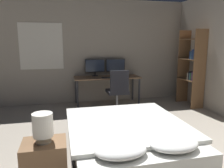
{
  "coord_description": "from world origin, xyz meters",
  "views": [
    {
      "loc": [
        -1.23,
        -1.59,
        1.58
      ],
      "look_at": [
        -0.22,
        2.69,
        0.75
      ],
      "focal_mm": 35.0,
      "sensor_mm": 36.0,
      "label": 1
    }
  ],
  "objects_px": {
    "keyboard": "(109,78)",
    "bed": "(128,141)",
    "desk": "(107,80)",
    "monitor_left": "(95,66)",
    "bedside_lamp": "(43,125)",
    "office_chair": "(118,94)",
    "bookshelf": "(193,66)",
    "monitor_right": "(116,66)",
    "computer_mouse": "(119,77)"
  },
  "relations": [
    {
      "from": "bedside_lamp",
      "to": "office_chair",
      "type": "height_order",
      "value": "office_chair"
    },
    {
      "from": "monitor_right",
      "to": "bookshelf",
      "type": "xyz_separation_m",
      "value": [
        1.76,
        -0.86,
        0.05
      ]
    },
    {
      "from": "bed",
      "to": "bookshelf",
      "type": "distance_m",
      "value": 3.22
    },
    {
      "from": "office_chair",
      "to": "monitor_left",
      "type": "bearing_deg",
      "value": 113.58
    },
    {
      "from": "desk",
      "to": "keyboard",
      "type": "height_order",
      "value": "keyboard"
    },
    {
      "from": "desk",
      "to": "bedside_lamp",
      "type": "bearing_deg",
      "value": -112.43
    },
    {
      "from": "keyboard",
      "to": "monitor_right",
      "type": "bearing_deg",
      "value": 56.21
    },
    {
      "from": "bedside_lamp",
      "to": "computer_mouse",
      "type": "height_order",
      "value": "bedside_lamp"
    },
    {
      "from": "bedside_lamp",
      "to": "office_chair",
      "type": "distance_m",
      "value": 3.0
    },
    {
      "from": "keyboard",
      "to": "bookshelf",
      "type": "xyz_separation_m",
      "value": [
        2.04,
        -0.44,
        0.29
      ]
    },
    {
      "from": "bed",
      "to": "monitor_right",
      "type": "xyz_separation_m",
      "value": [
        0.56,
        2.95,
        0.73
      ]
    },
    {
      "from": "office_chair",
      "to": "computer_mouse",
      "type": "bearing_deg",
      "value": 71.6
    },
    {
      "from": "bed",
      "to": "monitor_left",
      "type": "relative_size",
      "value": 3.74
    },
    {
      "from": "bedside_lamp",
      "to": "desk",
      "type": "relative_size",
      "value": 0.18
    },
    {
      "from": "bed",
      "to": "monitor_left",
      "type": "height_order",
      "value": "monitor_left"
    },
    {
      "from": "desk",
      "to": "bookshelf",
      "type": "relative_size",
      "value": 0.88
    },
    {
      "from": "office_chair",
      "to": "bookshelf",
      "type": "xyz_separation_m",
      "value": [
        1.93,
        0.03,
        0.62
      ]
    },
    {
      "from": "keyboard",
      "to": "office_chair",
      "type": "relative_size",
      "value": 0.36
    },
    {
      "from": "bedside_lamp",
      "to": "monitor_left",
      "type": "height_order",
      "value": "monitor_left"
    },
    {
      "from": "monitor_right",
      "to": "keyboard",
      "type": "bearing_deg",
      "value": -123.79
    },
    {
      "from": "monitor_left",
      "to": "monitor_right",
      "type": "bearing_deg",
      "value": 0.0
    },
    {
      "from": "keyboard",
      "to": "bedside_lamp",
      "type": "bearing_deg",
      "value": -113.78
    },
    {
      "from": "monitor_right",
      "to": "keyboard",
      "type": "distance_m",
      "value": 0.56
    },
    {
      "from": "monitor_right",
      "to": "office_chair",
      "type": "xyz_separation_m",
      "value": [
        -0.17,
        -0.89,
        -0.57
      ]
    },
    {
      "from": "bookshelf",
      "to": "keyboard",
      "type": "bearing_deg",
      "value": 167.74
    },
    {
      "from": "monitor_right",
      "to": "keyboard",
      "type": "height_order",
      "value": "monitor_right"
    },
    {
      "from": "monitor_left",
      "to": "office_chair",
      "type": "relative_size",
      "value": 0.53
    },
    {
      "from": "bed",
      "to": "office_chair",
      "type": "bearing_deg",
      "value": 79.2
    },
    {
      "from": "monitor_left",
      "to": "bookshelf",
      "type": "distance_m",
      "value": 2.47
    },
    {
      "from": "bed",
      "to": "bookshelf",
      "type": "bearing_deg",
      "value": 41.93
    },
    {
      "from": "keyboard",
      "to": "bed",
      "type": "bearing_deg",
      "value": -96.43
    },
    {
      "from": "desk",
      "to": "monitor_left",
      "type": "distance_m",
      "value": 0.48
    },
    {
      "from": "keyboard",
      "to": "office_chair",
      "type": "bearing_deg",
      "value": -77.07
    },
    {
      "from": "bedside_lamp",
      "to": "bed",
      "type": "bearing_deg",
      "value": 26.82
    },
    {
      "from": "bookshelf",
      "to": "monitor_right",
      "type": "bearing_deg",
      "value": 153.91
    },
    {
      "from": "bed",
      "to": "bookshelf",
      "type": "relative_size",
      "value": 1.02
    },
    {
      "from": "bedside_lamp",
      "to": "desk",
      "type": "bearing_deg",
      "value": 67.57
    },
    {
      "from": "bed",
      "to": "desk",
      "type": "xyz_separation_m",
      "value": [
        0.29,
        2.74,
        0.4
      ]
    },
    {
      "from": "monitor_left",
      "to": "desk",
      "type": "bearing_deg",
      "value": -36.99
    },
    {
      "from": "monitor_right",
      "to": "bed",
      "type": "bearing_deg",
      "value": -100.85
    },
    {
      "from": "monitor_left",
      "to": "monitor_right",
      "type": "distance_m",
      "value": 0.56
    },
    {
      "from": "monitor_left",
      "to": "monitor_right",
      "type": "xyz_separation_m",
      "value": [
        0.56,
        0.0,
        0.0
      ]
    },
    {
      "from": "desk",
      "to": "monitor_left",
      "type": "xyz_separation_m",
      "value": [
        -0.28,
        0.21,
        0.33
      ]
    },
    {
      "from": "computer_mouse",
      "to": "monitor_right",
      "type": "bearing_deg",
      "value": 87.88
    },
    {
      "from": "bedside_lamp",
      "to": "keyboard",
      "type": "height_order",
      "value": "bedside_lamp"
    },
    {
      "from": "desk",
      "to": "bookshelf",
      "type": "height_order",
      "value": "bookshelf"
    },
    {
      "from": "desk",
      "to": "monitor_right",
      "type": "xyz_separation_m",
      "value": [
        0.28,
        0.21,
        0.33
      ]
    },
    {
      "from": "bookshelf",
      "to": "bedside_lamp",
      "type": "bearing_deg",
      "value": -142.24
    },
    {
      "from": "monitor_right",
      "to": "computer_mouse",
      "type": "height_order",
      "value": "monitor_right"
    },
    {
      "from": "desk",
      "to": "monitor_right",
      "type": "height_order",
      "value": "monitor_right"
    }
  ]
}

